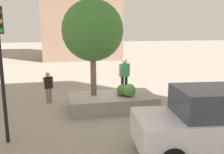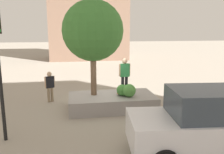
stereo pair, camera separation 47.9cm
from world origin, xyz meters
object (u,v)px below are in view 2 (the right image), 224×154
(planter_ledge, at_px, (112,102))
(skateboarder, at_px, (125,73))
(plaza_tree, at_px, (93,31))
(passerby_with_bag, at_px, (50,85))
(sedan_parked, at_px, (207,123))
(skateboard, at_px, (124,93))

(planter_ledge, distance_m, skateboarder, 1.53)
(skateboarder, bearing_deg, planter_ledge, 9.19)
(plaza_tree, bearing_deg, planter_ledge, 164.21)
(passerby_with_bag, bearing_deg, sedan_parked, 128.62)
(planter_ledge, height_order, plaza_tree, plaza_tree)
(planter_ledge, xyz_separation_m, skateboarder, (-0.64, -0.10, 1.39))
(planter_ledge, distance_m, skateboard, 0.76)
(skateboard, xyz_separation_m, sedan_parked, (-1.44, 4.91, 0.34))
(sedan_parked, bearing_deg, passerby_with_bag, -51.38)
(skateboarder, bearing_deg, sedan_parked, 106.37)
(plaza_tree, distance_m, passerby_with_bag, 3.82)
(skateboarder, height_order, passerby_with_bag, skateboarder)
(plaza_tree, relative_size, sedan_parked, 0.96)
(skateboard, bearing_deg, planter_ledge, 9.19)
(sedan_parked, bearing_deg, plaza_tree, -59.79)
(skateboard, bearing_deg, skateboarder, -14.04)
(skateboarder, distance_m, passerby_with_bag, 4.08)
(planter_ledge, bearing_deg, skateboarder, -170.81)
(skateboarder, height_order, sedan_parked, skateboarder)
(planter_ledge, relative_size, skateboard, 5.04)
(skateboard, xyz_separation_m, passerby_with_bag, (3.70, -1.53, 0.21))
(plaza_tree, height_order, skateboarder, plaza_tree)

